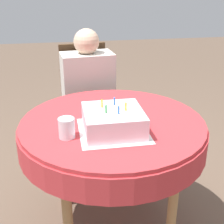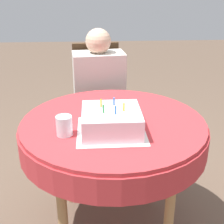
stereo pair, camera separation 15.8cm
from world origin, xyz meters
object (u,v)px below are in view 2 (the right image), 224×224
Objects in this scene: birthday_cake at (111,121)px; drinking_glass at (64,126)px; person at (99,89)px; chair at (98,104)px.

birthday_cake is 2.92× the size of drinking_glass.
birthday_cake is at bearing 6.60° from drinking_glass.
person reaches higher than drinking_glass.
drinking_glass is (-0.18, -0.95, 0.27)m from chair.
chair reaches higher than drinking_glass.
drinking_glass is (-0.22, -0.03, -0.01)m from birthday_cake.
chair is 0.18m from person.
drinking_glass is at bearing -106.51° from chair.
chair is at bearing 92.99° from birthday_cake.
drinking_glass is at bearing -108.35° from person.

